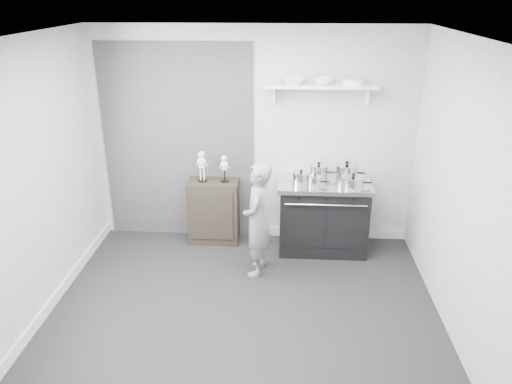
# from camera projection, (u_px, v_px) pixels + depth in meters

# --- Properties ---
(ground) EXTENTS (4.00, 4.00, 0.00)m
(ground) POSITION_uv_depth(u_px,v_px,m) (242.00, 315.00, 5.06)
(ground) COLOR black
(ground) RESTS_ON ground
(room_shell) EXTENTS (4.02, 3.62, 2.71)m
(room_shell) POSITION_uv_depth(u_px,v_px,m) (232.00, 157.00, 4.58)
(room_shell) COLOR #A3A3A1
(room_shell) RESTS_ON ground
(wall_shelf) EXTENTS (1.30, 0.26, 0.24)m
(wall_shelf) POSITION_uv_depth(u_px,v_px,m) (321.00, 87.00, 5.80)
(wall_shelf) COLOR silver
(wall_shelf) RESTS_ON room_shell
(stove) EXTENTS (1.13, 0.70, 0.90)m
(stove) POSITION_uv_depth(u_px,v_px,m) (323.00, 215.00, 6.20)
(stove) COLOR black
(stove) RESTS_ON ground
(side_cabinet) EXTENTS (0.63, 0.37, 0.82)m
(side_cabinet) POSITION_uv_depth(u_px,v_px,m) (214.00, 211.00, 6.42)
(side_cabinet) COLOR black
(side_cabinet) RESTS_ON ground
(child) EXTENTS (0.38, 0.52, 1.34)m
(child) POSITION_uv_depth(u_px,v_px,m) (257.00, 220.00, 5.59)
(child) COLOR slate
(child) RESTS_ON ground
(pot_front_left) EXTENTS (0.29, 0.20, 0.19)m
(pot_front_left) POSITION_uv_depth(u_px,v_px,m) (301.00, 178.00, 5.92)
(pot_front_left) COLOR silver
(pot_front_left) RESTS_ON stove
(pot_back_left) EXTENTS (0.32, 0.23, 0.21)m
(pot_back_left) POSITION_uv_depth(u_px,v_px,m) (319.00, 171.00, 6.10)
(pot_back_left) COLOR silver
(pot_back_left) RESTS_ON stove
(pot_back_right) EXTENTS (0.36, 0.27, 0.24)m
(pot_back_right) POSITION_uv_depth(u_px,v_px,m) (347.00, 172.00, 6.05)
(pot_back_right) COLOR silver
(pot_back_right) RESTS_ON stove
(pot_front_right) EXTENTS (0.35, 0.26, 0.17)m
(pot_front_right) POSITION_uv_depth(u_px,v_px,m) (353.00, 182.00, 5.85)
(pot_front_right) COLOR silver
(pot_front_right) RESTS_ON stove
(pot_front_center) EXTENTS (0.26, 0.17, 0.15)m
(pot_front_center) POSITION_uv_depth(u_px,v_px,m) (315.00, 181.00, 5.88)
(pot_front_center) COLOR silver
(pot_front_center) RESTS_ON stove
(skeleton_full) EXTENTS (0.13, 0.08, 0.45)m
(skeleton_full) POSITION_uv_depth(u_px,v_px,m) (202.00, 164.00, 6.18)
(skeleton_full) COLOR silver
(skeleton_full) RESTS_ON side_cabinet
(skeleton_torso) EXTENTS (0.11, 0.07, 0.39)m
(skeleton_torso) POSITION_uv_depth(u_px,v_px,m) (224.00, 167.00, 6.18)
(skeleton_torso) COLOR silver
(skeleton_torso) RESTS_ON side_cabinet
(bowl_large) EXTENTS (0.28, 0.28, 0.07)m
(bowl_large) POSITION_uv_depth(u_px,v_px,m) (293.00, 81.00, 5.79)
(bowl_large) COLOR white
(bowl_large) RESTS_ON wall_shelf
(bowl_small) EXTENTS (0.23, 0.23, 0.07)m
(bowl_small) POSITION_uv_depth(u_px,v_px,m) (323.00, 81.00, 5.77)
(bowl_small) COLOR white
(bowl_small) RESTS_ON wall_shelf
(plate_stack) EXTENTS (0.25, 0.25, 0.06)m
(plate_stack) POSITION_uv_depth(u_px,v_px,m) (353.00, 82.00, 5.75)
(plate_stack) COLOR white
(plate_stack) RESTS_ON wall_shelf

